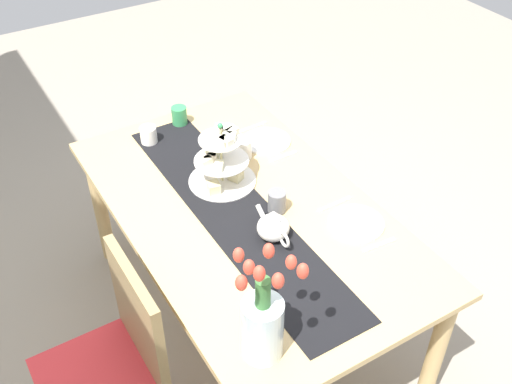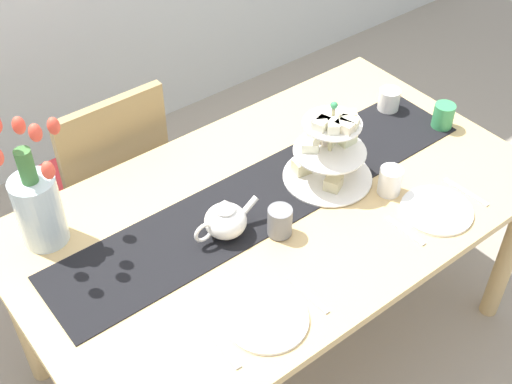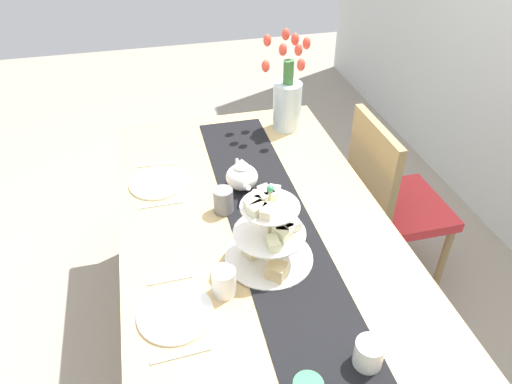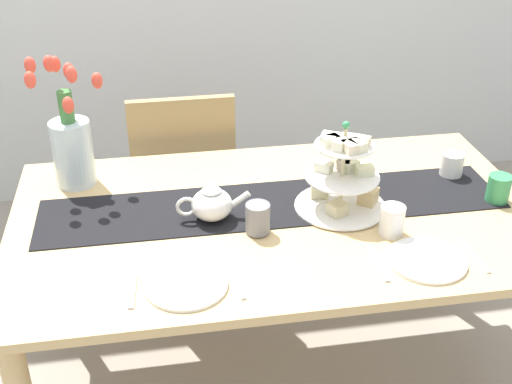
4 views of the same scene
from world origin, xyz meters
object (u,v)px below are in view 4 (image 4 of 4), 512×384
object	(u,v)px
cream_jug	(452,165)
knife_left	(239,280)
tulip_vase	(71,143)
knife_right	(474,256)
chair_left	(184,178)
teapot	(212,203)
dinner_plate_left	(186,285)
dinner_plate_right	(427,260)
mug_orange	(498,189)
mug_grey	(258,218)
fork_right	(379,266)
mug_white_text	(392,220)
dining_table	(276,237)
fork_left	(133,291)
tiered_cake_stand	(343,177)

from	to	relation	value
cream_jug	knife_left	bearing A→B (deg)	-149.71
tulip_vase	knife_right	xyz separation A→B (m)	(1.17, -0.65, -0.15)
chair_left	teapot	bearing A→B (deg)	-85.88
dinner_plate_left	knife_left	xyz separation A→B (m)	(0.14, 0.00, -0.00)
teapot	tulip_vase	bearing A→B (deg)	144.06
dinner_plate_right	mug_orange	bearing A→B (deg)	38.60
mug_grey	mug_orange	size ratio (longest dim) A/B	1.00
teapot	knife_left	world-z (taller)	teapot
cream_jug	mug_grey	size ratio (longest dim) A/B	0.89
fork_right	teapot	bearing A→B (deg)	142.82
fork_right	mug_white_text	size ratio (longest dim) A/B	1.58
dining_table	dinner_plate_left	distance (m)	0.47
mug_orange	cream_jug	bearing A→B (deg)	110.48
chair_left	teapot	world-z (taller)	chair_left
teapot	tulip_vase	distance (m)	0.55
teapot	mug_grey	size ratio (longest dim) A/B	2.51
dinner_plate_left	fork_left	bearing A→B (deg)	180.00
tiered_cake_stand	teapot	xyz separation A→B (m)	(-0.43, -0.00, -0.05)
dining_table	cream_jug	size ratio (longest dim) A/B	20.08
mug_orange	dinner_plate_right	bearing A→B (deg)	-141.40
cream_jug	fork_right	world-z (taller)	cream_jug
knife_left	knife_right	world-z (taller)	same
chair_left	tulip_vase	distance (m)	0.68
tulip_vase	dinner_plate_left	xyz separation A→B (m)	(0.33, -0.65, -0.15)
dining_table	dinner_plate_right	distance (m)	0.51
tiered_cake_stand	mug_white_text	world-z (taller)	tiered_cake_stand
fork_right	tiered_cake_stand	bearing A→B (deg)	92.52
dining_table	dinner_plate_left	xyz separation A→B (m)	(-0.32, -0.33, 0.10)
chair_left	cream_jug	bearing A→B (deg)	-31.47
tiered_cake_stand	dinner_plate_right	world-z (taller)	tiered_cake_stand
tiered_cake_stand	tulip_vase	size ratio (longest dim) A/B	0.66
teapot	dinner_plate_left	bearing A→B (deg)	-107.79
teapot	mug_grey	distance (m)	0.17
teapot	fork_right	distance (m)	0.56
chair_left	dinner_plate_left	bearing A→B (deg)	-92.99
tiered_cake_stand	tulip_vase	world-z (taller)	tulip_vase
dinner_plate_left	knife_left	bearing A→B (deg)	0.00
dinner_plate_left	mug_grey	size ratio (longest dim) A/B	2.42
tulip_vase	cream_jug	bearing A→B (deg)	-7.14
dinner_plate_left	cream_jug	bearing A→B (deg)	26.46
tulip_vase	fork_right	world-z (taller)	tulip_vase
dinner_plate_right	mug_orange	xyz separation A→B (m)	(0.36, 0.29, 0.04)
mug_white_text	tulip_vase	bearing A→B (deg)	153.13
tulip_vase	knife_left	size ratio (longest dim) A/B	2.69
dining_table	knife_right	world-z (taller)	knife_right
fork_right	mug_orange	distance (m)	0.59
tiered_cake_stand	cream_jug	distance (m)	0.48
tiered_cake_stand	dinner_plate_left	distance (m)	0.64
knife_left	fork_right	world-z (taller)	same
teapot	mug_grey	world-z (taller)	teapot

